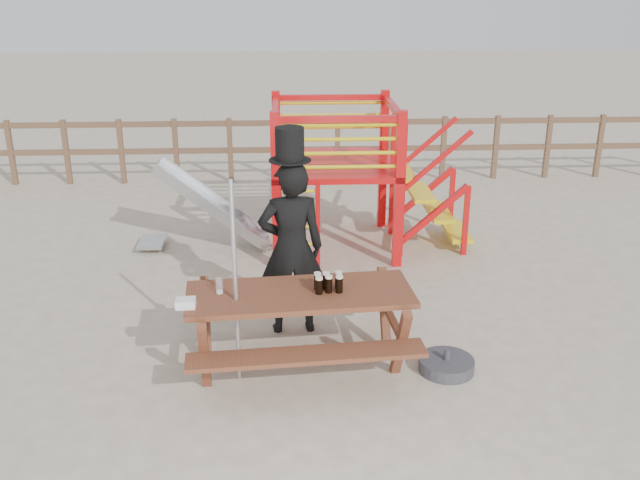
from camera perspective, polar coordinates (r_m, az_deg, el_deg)
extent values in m
plane|color=#C4B598|center=(7.11, 1.40, -10.98)|extent=(60.00, 60.00, 0.00)
cube|color=brown|center=(13.29, -0.75, 9.37)|extent=(15.00, 0.06, 0.10)
cube|color=brown|center=(13.40, -0.74, 7.26)|extent=(15.00, 0.06, 0.10)
cube|color=brown|center=(14.31, -23.48, 6.41)|extent=(0.09, 0.09, 1.20)
cube|color=brown|center=(13.99, -19.62, 6.63)|extent=(0.09, 0.09, 1.20)
cube|color=brown|center=(13.74, -15.60, 6.83)|extent=(0.09, 0.09, 1.20)
cube|color=brown|center=(13.55, -11.45, 6.99)|extent=(0.09, 0.09, 1.20)
cube|color=brown|center=(13.44, -7.20, 7.13)|extent=(0.09, 0.09, 1.20)
cube|color=brown|center=(13.40, -2.90, 7.22)|extent=(0.09, 0.09, 1.20)
cube|color=brown|center=(13.43, 1.41, 7.28)|extent=(0.09, 0.09, 1.20)
cube|color=brown|center=(13.54, 5.66, 7.30)|extent=(0.09, 0.09, 1.20)
cube|color=brown|center=(13.72, 9.83, 7.27)|extent=(0.09, 0.09, 1.20)
cube|color=brown|center=(13.97, 13.87, 7.21)|extent=(0.09, 0.09, 1.20)
cube|color=brown|center=(14.29, 17.75, 7.12)|extent=(0.09, 0.09, 1.20)
cube|color=brown|center=(14.66, 21.44, 7.01)|extent=(0.09, 0.09, 1.20)
cube|color=red|center=(9.22, -3.52, 3.80)|extent=(0.12, 0.12, 2.10)
cube|color=red|center=(9.34, 6.36, 3.93)|extent=(0.12, 0.12, 2.10)
cube|color=red|center=(10.77, -3.45, 6.29)|extent=(0.12, 0.12, 2.10)
cube|color=red|center=(10.86, 5.07, 6.38)|extent=(0.12, 0.12, 2.10)
cube|color=red|center=(9.97, 1.12, 6.04)|extent=(1.72, 1.72, 0.08)
cube|color=red|center=(9.02, 1.50, 9.67)|extent=(1.60, 0.08, 0.08)
cube|color=red|center=(10.59, 0.85, 11.34)|extent=(1.60, 0.08, 0.08)
cube|color=red|center=(9.78, -3.61, 10.51)|extent=(0.08, 1.60, 0.08)
cube|color=red|center=(9.89, 5.86, 10.56)|extent=(0.08, 1.60, 0.08)
cylinder|color=yellow|center=(9.16, 1.47, 5.86)|extent=(1.50, 0.05, 0.05)
cylinder|color=yellow|center=(10.71, 0.84, 8.07)|extent=(1.50, 0.05, 0.05)
cylinder|color=yellow|center=(9.11, 1.48, 6.95)|extent=(1.50, 0.05, 0.05)
cylinder|color=yellow|center=(10.67, 0.84, 9.01)|extent=(1.50, 0.05, 0.05)
cylinder|color=yellow|center=(9.07, 1.49, 8.05)|extent=(1.50, 0.05, 0.05)
cylinder|color=yellow|center=(10.63, 0.85, 9.96)|extent=(1.50, 0.05, 0.05)
cylinder|color=yellow|center=(9.03, 1.50, 9.17)|extent=(1.50, 0.05, 0.05)
cylinder|color=yellow|center=(10.60, 0.85, 10.92)|extent=(1.50, 0.05, 0.05)
cube|color=red|center=(9.22, -2.42, 0.88)|extent=(0.06, 0.06, 1.20)
cube|color=red|center=(9.23, -0.18, 0.92)|extent=(0.06, 0.06, 1.20)
cylinder|color=yellow|center=(9.39, -1.28, -1.69)|extent=(0.36, 0.04, 0.04)
cylinder|color=yellow|center=(9.30, -1.29, -0.32)|extent=(0.36, 0.04, 0.04)
cylinder|color=yellow|center=(9.22, -1.30, 1.07)|extent=(0.36, 0.04, 0.04)
cylinder|color=yellow|center=(9.14, -1.31, 2.49)|extent=(0.36, 0.04, 0.04)
cylinder|color=yellow|center=(9.07, -1.32, 3.93)|extent=(0.36, 0.04, 0.04)
cube|color=yellow|center=(10.11, 6.52, 5.42)|extent=(0.30, 0.90, 0.06)
cube|color=yellow|center=(10.25, 8.00, 3.80)|extent=(0.30, 0.90, 0.06)
cube|color=yellow|center=(10.39, 9.44, 2.23)|extent=(0.30, 0.90, 0.06)
cube|color=yellow|center=(10.55, 10.83, 0.70)|extent=(0.30, 0.90, 0.06)
cube|color=red|center=(9.90, 9.09, 2.04)|extent=(0.95, 0.08, 0.86)
cube|color=red|center=(10.74, 8.15, 3.59)|extent=(0.95, 0.08, 0.86)
cube|color=#BABDC2|center=(10.17, -8.52, 2.70)|extent=(1.53, 0.55, 1.21)
cube|color=#BABDC2|center=(9.90, -8.67, 2.43)|extent=(1.58, 0.04, 1.28)
cube|color=#BABDC2|center=(10.41, -8.39, 3.37)|extent=(1.58, 0.04, 1.28)
cube|color=#BABDC2|center=(10.47, -13.27, -0.13)|extent=(0.35, 0.55, 0.05)
cube|color=brown|center=(6.88, -1.63, -4.38)|extent=(2.24, 0.99, 0.05)
cube|color=brown|center=(6.50, -1.04, -9.22)|extent=(2.19, 0.48, 0.04)
cube|color=brown|center=(7.56, -2.08, -4.70)|extent=(2.19, 0.48, 0.04)
cube|color=brown|center=(7.05, -9.17, -7.87)|extent=(0.19, 1.31, 0.78)
cube|color=brown|center=(7.21, 5.79, -7.00)|extent=(0.19, 1.31, 0.78)
imported|color=black|center=(7.60, -2.31, -0.68)|extent=(0.74, 0.53, 1.92)
cube|color=#0B831F|center=(7.66, -2.46, 1.34)|extent=(0.08, 0.03, 0.45)
cylinder|color=black|center=(7.30, -2.42, 6.41)|extent=(0.44, 0.44, 0.01)
cylinder|color=black|center=(7.26, -2.44, 7.73)|extent=(0.29, 0.29, 0.33)
cube|color=white|center=(7.37, -2.58, 8.87)|extent=(0.15, 0.02, 0.04)
cylinder|color=#B2B2B7|center=(6.69, -6.79, -3.47)|extent=(0.04, 0.04, 2.01)
cylinder|color=#35353A|center=(7.30, 10.07, -9.81)|extent=(0.55, 0.55, 0.13)
cylinder|color=#35353A|center=(7.24, 10.13, -9.01)|extent=(0.06, 0.06, 0.11)
cube|color=white|center=(6.66, -10.70, -4.99)|extent=(0.19, 0.15, 0.08)
cylinder|color=black|center=(6.80, -0.08, -3.74)|extent=(0.07, 0.07, 0.15)
cylinder|color=#EFDFC4|center=(6.76, -0.08, -3.08)|extent=(0.07, 0.07, 0.02)
cylinder|color=black|center=(6.83, 0.70, -3.63)|extent=(0.07, 0.07, 0.15)
cylinder|color=#EFDFC4|center=(6.79, 0.71, -2.97)|extent=(0.07, 0.07, 0.02)
cylinder|color=black|center=(6.83, 1.55, -3.63)|extent=(0.07, 0.07, 0.15)
cylinder|color=#EFDFC4|center=(6.79, 1.56, -2.97)|extent=(0.07, 0.07, 0.02)
cylinder|color=black|center=(6.89, -0.20, -3.38)|extent=(0.07, 0.07, 0.15)
cylinder|color=#EFDFC4|center=(6.86, -0.20, -2.72)|extent=(0.07, 0.07, 0.02)
cylinder|color=black|center=(6.90, 0.50, -3.35)|extent=(0.07, 0.07, 0.15)
cylinder|color=#EFDFC4|center=(6.87, 0.50, -2.69)|extent=(0.07, 0.07, 0.02)
cylinder|color=black|center=(6.92, 1.49, -3.28)|extent=(0.07, 0.07, 0.15)
cylinder|color=#EFDFC4|center=(6.89, 1.49, -2.63)|extent=(0.07, 0.07, 0.02)
cylinder|color=silver|center=(6.88, -8.07, -3.66)|extent=(0.07, 0.07, 0.15)
cylinder|color=#EFDFC4|center=(6.90, -8.04, -4.15)|extent=(0.06, 0.06, 0.02)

